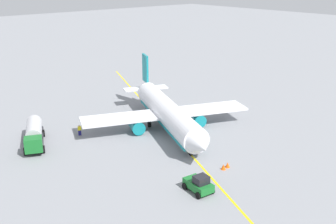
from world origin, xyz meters
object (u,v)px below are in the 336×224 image
pushback_tug (199,184)px  refueling_worker (80,130)px  fuel_tanker (34,134)px  airplane (167,113)px  safety_cone_nose (228,165)px  safety_cone_wingtip (223,167)px

pushback_tug → refueling_worker: bearing=-175.6°
pushback_tug → refueling_worker: pushback_tug is taller
fuel_tanker → refueling_worker: fuel_tanker is taller
airplane → safety_cone_nose: bearing=-11.3°
airplane → safety_cone_wingtip: size_ratio=43.50×
pushback_tug → safety_cone_wingtip: (-1.85, 6.41, -0.65)m
fuel_tanker → pushback_tug: bearing=18.7°
airplane → fuel_tanker: airplane is taller
airplane → safety_cone_nose: (15.83, -3.16, -2.37)m
fuel_tanker → safety_cone_wingtip: (23.94, 15.13, -1.37)m
fuel_tanker → airplane: bearing=67.2°
pushback_tug → safety_cone_nose: bearing=104.6°
fuel_tanker → safety_cone_wingtip: size_ratio=14.36×
fuel_tanker → safety_cone_nose: fuel_tanker is taller
safety_cone_wingtip → safety_cone_nose: bearing=93.0°
fuel_tanker → refueling_worker: bearing=79.8°
airplane → safety_cone_wingtip: (15.87, -4.05, -2.37)m
fuel_tanker → pushback_tug: (25.80, 8.72, -0.71)m
fuel_tanker → refueling_worker: size_ratio=5.98×
airplane → safety_cone_nose: 16.31m
refueling_worker → safety_cone_nose: bearing=22.0°
refueling_worker → safety_cone_wingtip: refueling_worker is taller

